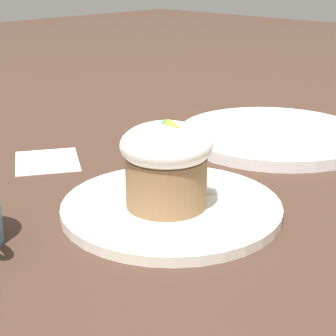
% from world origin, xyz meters
% --- Properties ---
extents(ground_plane, '(4.00, 4.00, 0.00)m').
position_xyz_m(ground_plane, '(0.00, 0.00, 0.00)').
color(ground_plane, '#3D281E').
extents(dessert_plate, '(0.25, 0.25, 0.01)m').
position_xyz_m(dessert_plate, '(0.00, 0.00, 0.01)').
color(dessert_plate, white).
rests_on(dessert_plate, ground_plane).
extents(carrot_cake, '(0.10, 0.10, 0.10)m').
position_xyz_m(carrot_cake, '(0.00, -0.01, 0.06)').
color(carrot_cake, olive).
rests_on(carrot_cake, dessert_plate).
extents(spoon, '(0.08, 0.13, 0.01)m').
position_xyz_m(spoon, '(-0.01, 0.01, 0.01)').
color(spoon, silver).
rests_on(spoon, dessert_plate).
extents(side_plate, '(0.30, 0.30, 0.02)m').
position_xyz_m(side_plate, '(-0.07, 0.31, 0.01)').
color(side_plate, white).
rests_on(side_plate, ground_plane).
extents(paper_napkin, '(0.13, 0.13, 0.00)m').
position_xyz_m(paper_napkin, '(-0.24, -0.00, 0.00)').
color(paper_napkin, white).
rests_on(paper_napkin, ground_plane).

